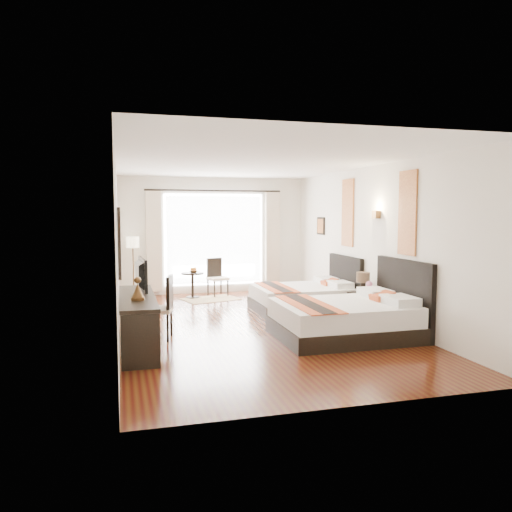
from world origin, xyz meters
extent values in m
cube|color=#3C110B|center=(0.00, 0.00, -0.01)|extent=(4.50, 7.50, 0.01)
cube|color=white|center=(0.00, 0.00, 2.79)|extent=(4.50, 7.50, 0.02)
cube|color=silver|center=(2.25, 0.00, 1.40)|extent=(0.01, 7.50, 2.80)
cube|color=silver|center=(-2.25, 0.00, 1.40)|extent=(0.01, 7.50, 2.80)
cube|color=silver|center=(0.00, 3.75, 1.40)|extent=(4.50, 0.01, 2.80)
cube|color=silver|center=(0.00, -3.75, 1.40)|extent=(4.50, 0.01, 2.80)
cube|color=white|center=(0.00, 3.73, 1.30)|extent=(2.40, 0.02, 2.20)
cube|color=white|center=(0.00, 3.67, 1.30)|extent=(2.30, 0.02, 2.10)
cube|color=#C4B298|center=(-1.45, 3.63, 1.28)|extent=(0.35, 0.14, 2.35)
cube|color=#C4B298|center=(1.45, 3.63, 1.28)|extent=(0.35, 0.14, 2.35)
cube|color=maroon|center=(2.23, -1.15, 1.95)|extent=(0.03, 0.50, 1.35)
cube|color=maroon|center=(2.23, 1.02, 1.95)|extent=(0.03, 0.50, 1.35)
cube|color=#4A321A|center=(2.19, -0.22, 1.92)|extent=(0.10, 0.14, 0.14)
cube|color=black|center=(-2.22, -0.89, 1.55)|extent=(0.04, 1.25, 0.95)
cube|color=white|center=(-2.19, -0.89, 1.55)|extent=(0.01, 1.12, 0.82)
cube|color=black|center=(1.13, -1.15, 0.13)|extent=(2.06, 1.61, 0.25)
cube|color=silver|center=(1.13, -1.15, 0.40)|extent=(2.00, 1.57, 0.30)
cube|color=black|center=(2.20, -1.15, 0.60)|extent=(0.08, 1.61, 1.20)
cube|color=#A1301A|center=(0.55, -1.15, 0.56)|extent=(0.55, 1.67, 0.02)
cube|color=black|center=(1.24, 1.02, 0.11)|extent=(1.84, 1.44, 0.22)
cube|color=silver|center=(1.24, 1.02, 0.36)|extent=(1.78, 1.40, 0.27)
cube|color=black|center=(2.20, 1.02, 0.54)|extent=(0.08, 1.44, 1.08)
cube|color=#A1301A|center=(0.72, 1.02, 0.50)|extent=(0.49, 1.50, 0.02)
cube|color=black|center=(1.99, -0.22, 0.26)|extent=(0.43, 0.54, 0.52)
cylinder|color=black|center=(2.01, -0.12, 0.60)|extent=(0.10, 0.10, 0.20)
cylinder|color=#38281A|center=(2.01, -0.12, 0.79)|extent=(0.24, 0.24, 0.18)
imported|color=black|center=(1.98, -0.40, 0.57)|extent=(0.16, 0.16, 0.14)
cube|color=black|center=(-1.99, -0.89, 0.38)|extent=(0.50, 2.20, 0.76)
imported|color=black|center=(-1.97, -0.34, 1.00)|extent=(0.18, 0.87, 0.50)
cube|color=beige|center=(-1.69, -0.47, 0.46)|extent=(0.55, 0.55, 0.06)
cube|color=black|center=(-1.49, -0.52, 0.73)|extent=(0.15, 0.43, 0.51)
cylinder|color=black|center=(-1.93, 3.45, 0.01)|extent=(0.21, 0.21, 0.03)
cylinder|color=#4A321A|center=(-1.93, 3.45, 0.62)|extent=(0.03, 0.03, 1.20)
cylinder|color=#FDEEC6|center=(-1.93, 3.45, 1.28)|extent=(0.28, 0.28, 0.25)
cylinder|color=black|center=(-0.63, 3.10, 0.29)|extent=(0.51, 0.51, 0.59)
imported|color=#4E331C|center=(-0.60, 3.07, 0.61)|extent=(0.21, 0.21, 0.05)
cube|color=beige|center=(-0.01, 3.23, 0.41)|extent=(0.51, 0.51, 0.05)
cube|color=black|center=(-0.06, 3.40, 0.66)|extent=(0.38, 0.15, 0.46)
cube|color=tan|center=(-0.26, 2.81, 0.01)|extent=(1.37, 1.11, 0.01)
camera|label=1|loc=(-2.21, -8.21, 1.96)|focal=35.00mm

